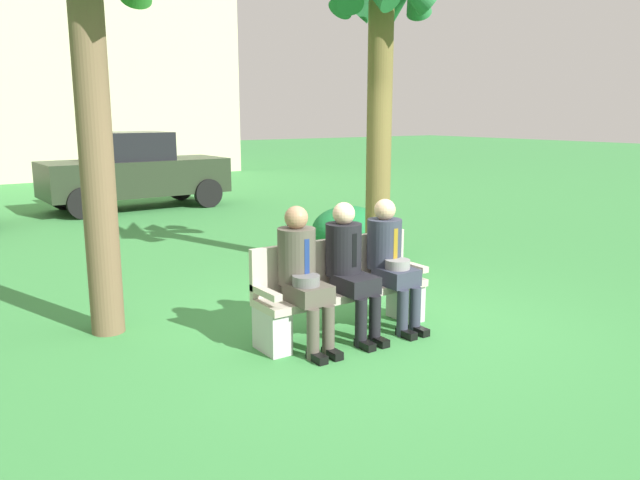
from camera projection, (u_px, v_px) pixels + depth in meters
ground_plane at (364, 326)px, 6.16m from camera, size 80.00×80.00×0.00m
park_bench at (340, 290)px, 5.92m from camera, size 1.78×0.44×0.90m
seated_man_left at (302, 271)px, 5.47m from camera, size 0.34×0.72×1.28m
seated_man_middle at (349, 263)px, 5.76m from camera, size 0.34×0.72×1.27m
seated_man_right at (390, 257)px, 6.03m from camera, size 0.34×0.72×1.26m
palm_tree_tall at (381, 28)px, 7.61m from camera, size 1.52×1.51×4.29m
shrub_near_bench at (349, 230)px, 9.36m from camera, size 1.14×1.04×0.71m
parked_car_far at (134, 171)px, 13.64m from camera, size 3.93×1.77×1.68m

